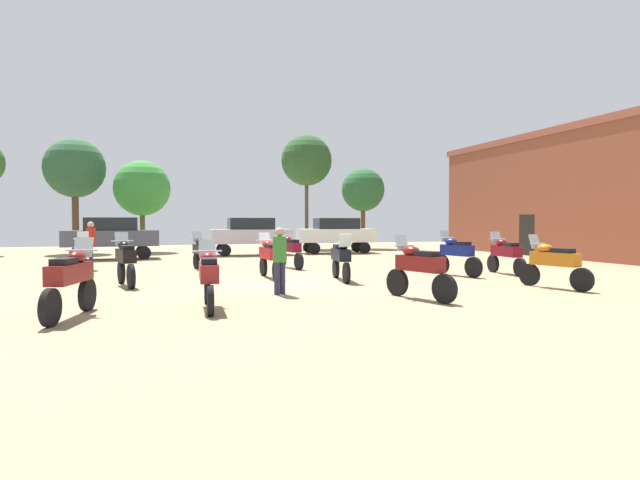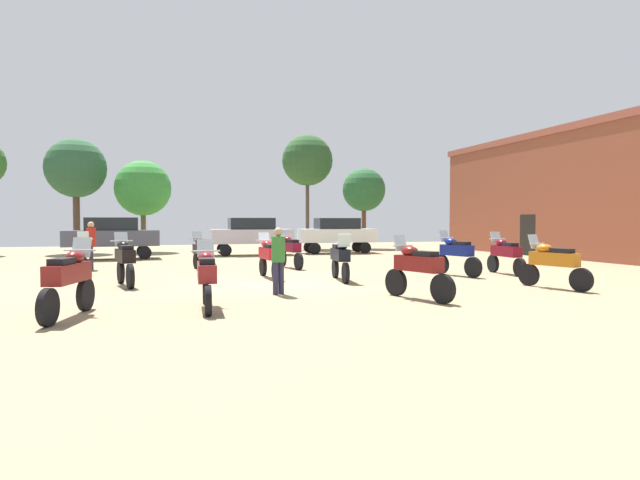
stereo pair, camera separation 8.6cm
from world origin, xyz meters
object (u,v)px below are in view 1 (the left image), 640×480
(tree_3, at_px, (75,169))
(car_4, at_px, (251,233))
(motorcycle_9, at_px, (71,279))
(tree_5, at_px, (142,188))
(motorcycle_10, at_px, (419,268))
(tree_4, at_px, (307,161))
(person_1, at_px, (280,256))
(person_2, at_px, (91,241))
(motorcycle_5, at_px, (126,260))
(motorcycle_11, at_px, (209,275))
(motorcycle_8, at_px, (290,249))
(tree_2, at_px, (363,190))
(motorcycle_2, at_px, (202,251))
(motorcycle_12, at_px, (554,262))
(motorcycle_1, at_px, (341,257))
(motorcycle_7, at_px, (456,254))
(motorcycle_3, at_px, (506,254))
(car_2, at_px, (336,233))
(motorcycle_4, at_px, (84,252))
(brick_building, at_px, (621,192))
(car_3, at_px, (111,235))
(motorcycle_6, at_px, (269,256))

(tree_3, bearing_deg, car_4, -28.03)
(motorcycle_9, relative_size, tree_5, 0.41)
(motorcycle_10, bearing_deg, tree_4, 63.14)
(person_1, bearing_deg, tree_4, -128.63)
(person_2, bearing_deg, tree_3, -175.26)
(car_4, height_order, person_1, car_4)
(motorcycle_5, xyz_separation_m, motorcycle_11, (1.88, -4.61, -0.03))
(motorcycle_8, height_order, tree_2, tree_2)
(motorcycle_2, relative_size, motorcycle_5, 1.01)
(motorcycle_11, xyz_separation_m, motorcycle_12, (9.26, 0.62, 0.01))
(tree_2, bearing_deg, motorcycle_1, -113.85)
(motorcycle_8, relative_size, person_1, 1.34)
(motorcycle_5, bearing_deg, motorcycle_7, -14.69)
(motorcycle_3, height_order, tree_2, tree_2)
(motorcycle_10, bearing_deg, person_1, 131.23)
(person_2, bearing_deg, motorcycle_5, 9.46)
(motorcycle_10, xyz_separation_m, tree_2, (7.37, 21.86, 3.17))
(motorcycle_2, relative_size, tree_5, 0.39)
(tree_2, bearing_deg, person_2, -143.75)
(motorcycle_2, relative_size, car_4, 0.49)
(car_2, relative_size, car_4, 1.01)
(person_1, bearing_deg, motorcycle_10, 127.63)
(motorcycle_2, xyz_separation_m, motorcycle_12, (8.72, -8.15, 0.01))
(motorcycle_4, relative_size, car_2, 0.51)
(tree_5, bearing_deg, brick_building, -29.14)
(tree_5, bearing_deg, motorcycle_8, -66.23)
(motorcycle_9, distance_m, car_4, 18.38)
(car_3, xyz_separation_m, tree_5, (1.28, 5.97, 2.60))
(brick_building, height_order, motorcycle_7, brick_building)
(motorcycle_2, height_order, tree_5, tree_5)
(car_2, bearing_deg, person_2, 122.88)
(motorcycle_10, relative_size, car_4, 0.49)
(person_1, bearing_deg, motorcycle_9, 2.24)
(motorcycle_9, relative_size, motorcycle_10, 1.06)
(motorcycle_1, xyz_separation_m, motorcycle_12, (4.89, -3.47, 0.00))
(motorcycle_4, distance_m, car_4, 10.82)
(brick_building, height_order, car_4, brick_building)
(motorcycle_1, height_order, motorcycle_6, motorcycle_1)
(motorcycle_3, distance_m, motorcycle_12, 3.77)
(motorcycle_11, bearing_deg, car_2, 66.07)
(car_2, relative_size, person_2, 2.43)
(car_4, height_order, tree_5, tree_5)
(brick_building, height_order, tree_4, tree_4)
(motorcycle_12, xyz_separation_m, tree_4, (-0.68, 22.36, 5.16))
(car_4, distance_m, person_2, 9.80)
(motorcycle_11, height_order, tree_5, tree_5)
(motorcycle_1, distance_m, tree_5, 19.07)
(motorcycle_5, relative_size, car_2, 0.48)
(motorcycle_12, distance_m, car_4, 17.26)
(motorcycle_2, bearing_deg, motorcycle_3, -35.90)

